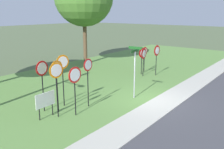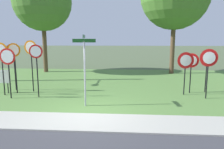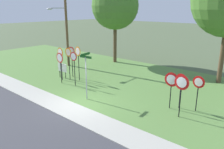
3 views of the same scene
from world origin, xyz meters
The scene contains 16 objects.
ground_plane centered at (0.00, 0.00, 0.00)m, with size 160.00×160.00×0.00m, color #4C5B3D.
sidewalk_strip centered at (0.00, -0.80, 0.03)m, with size 44.00×1.60×0.06m, color #ADAA9E.
grass_median centered at (0.00, 6.00, 0.02)m, with size 44.00×12.00×0.04m, color #567F3D.
stop_sign_near_left centered at (-4.18, 1.87, 1.82)m, with size 0.78×0.10×2.44m.
stop_sign_near_right centered at (-2.92, 2.19, 1.91)m, with size 0.66×0.11×2.60m.
stop_sign_far_left centered at (-3.67, 3.27, 2.08)m, with size 0.73×0.16×2.79m.
stop_sign_far_center centered at (-4.79, 3.52, 1.95)m, with size 0.74×0.12×2.62m.
stop_sign_far_right centered at (-4.82, 2.42, 2.01)m, with size 0.75×0.12×2.69m.
stop_sign_center_tall centered at (-4.40, 2.89, 1.97)m, with size 0.71×0.09×2.65m.
yield_sign_near_left centered at (4.44, 3.15, 1.67)m, with size 0.84×0.11×2.21m.
yield_sign_near_right centered at (5.32, 2.49, 1.84)m, with size 0.84×0.12×2.41m.
yield_sign_far_left centered at (4.85, 3.55, 1.61)m, with size 0.74×0.15×2.12m.
yield_sign_far_right centered at (5.75, 3.81, 1.60)m, with size 0.70×0.12×2.11m.
street_name_post centered at (-0.31, 0.98, 1.85)m, with size 0.96×0.81×3.04m.
notice_board centered at (-5.23, 2.82, 0.87)m, with size 1.10×0.06×1.25m.
oak_tree_left centered at (-5.62, 10.21, 5.93)m, with size 4.84×4.84×8.33m.
Camera 2 is at (1.46, -7.79, 2.93)m, focal length 34.05 mm.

